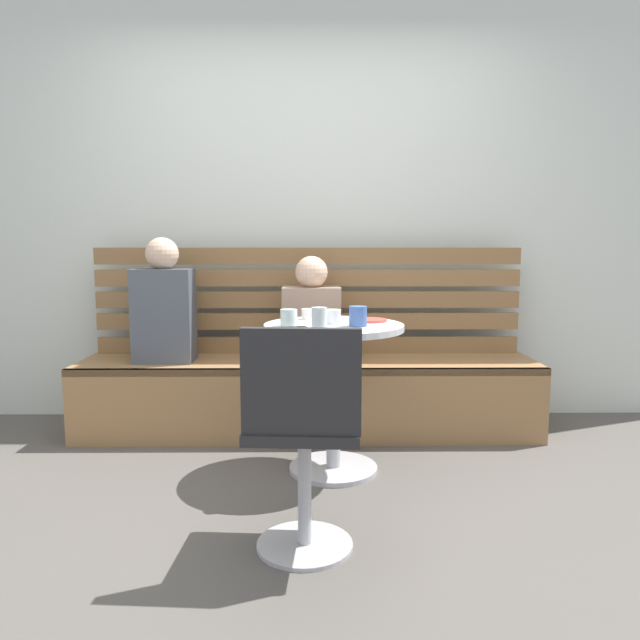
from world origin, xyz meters
The scene contains 15 objects.
ground centered at (0.00, 0.00, 0.00)m, with size 8.00×8.00×0.00m, color #514C47.
back_wall centered at (0.00, 1.64, 1.45)m, with size 5.20×0.10×2.90m, color silver.
booth_bench centered at (0.00, 1.20, 0.22)m, with size 2.70×0.52×0.44m.
booth_backrest centered at (0.00, 1.44, 0.78)m, with size 2.65×0.04×0.66m.
cafe_table centered at (0.13, 0.59, 0.52)m, with size 0.68×0.68×0.74m.
white_chair centered at (0.00, -0.23, 0.46)m, with size 0.43×0.43×0.85m.
person_adult centered at (-0.84, 1.18, 0.76)m, with size 0.34×0.22×0.72m.
person_child_left centered at (0.02, 1.20, 0.71)m, with size 0.34×0.22×0.62m.
cup_ceramic_white centered at (0.13, 0.59, 0.78)m, with size 0.08×0.08×0.07m, color white.
cup_mug_blue centered at (0.24, 0.50, 0.79)m, with size 0.08×0.08×0.10m, color #3D5B9E.
cup_water_clear centered at (0.06, 0.31, 0.80)m, with size 0.07×0.07×0.11m, color white.
cup_espresso_small centered at (0.00, 0.77, 0.77)m, with size 0.06×0.06×0.06m, color silver.
cup_glass_short centered at (-0.08, 0.51, 0.78)m, with size 0.08×0.08×0.08m, color silver.
plate_small centered at (0.32, 0.68, 0.75)m, with size 0.17×0.17×0.01m, color #DB4C42.
phone_on_table centered at (-0.06, 0.42, 0.74)m, with size 0.07×0.14×0.01m, color black.
Camera 1 is at (0.03, -2.24, 1.12)m, focal length 33.13 mm.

